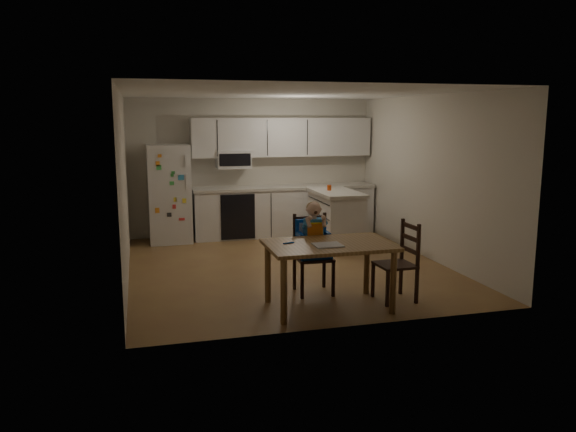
% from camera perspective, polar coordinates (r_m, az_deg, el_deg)
% --- Properties ---
extents(room, '(4.52, 5.01, 2.51)m').
position_cam_1_polar(room, '(8.52, -0.93, 3.84)').
color(room, brown).
rests_on(room, ground).
extents(refrigerator, '(0.72, 0.70, 1.70)m').
position_cam_1_polar(refrigerator, '(9.99, -11.96, 2.23)').
color(refrigerator, silver).
rests_on(refrigerator, ground).
extents(kitchen_run, '(3.37, 0.62, 2.15)m').
position_cam_1_polar(kitchen_run, '(10.38, -0.61, 2.89)').
color(kitchen_run, silver).
rests_on(kitchen_run, ground).
extents(kitchen_island, '(0.67, 1.28, 0.94)m').
position_cam_1_polar(kitchen_island, '(9.51, 4.87, -0.26)').
color(kitchen_island, silver).
rests_on(kitchen_island, ground).
extents(red_cup, '(0.07, 0.07, 0.09)m').
position_cam_1_polar(red_cup, '(9.50, 4.21, 2.89)').
color(red_cup, '#B83B0C').
rests_on(red_cup, kitchen_island).
extents(dining_table, '(1.42, 0.91, 0.76)m').
position_cam_1_polar(dining_table, '(6.39, 4.18, -3.68)').
color(dining_table, brown).
rests_on(dining_table, ground).
extents(napkin, '(0.31, 0.27, 0.01)m').
position_cam_1_polar(napkin, '(6.25, 4.06, -2.95)').
color(napkin, '#B5B4BA').
rests_on(napkin, dining_table).
extents(toddler_spoon, '(0.12, 0.06, 0.02)m').
position_cam_1_polar(toddler_spoon, '(6.32, -0.02, -2.76)').
color(toddler_spoon, '#0D46BB').
rests_on(toddler_spoon, dining_table).
extents(chair_booster, '(0.45, 0.45, 1.15)m').
position_cam_1_polar(chair_booster, '(6.95, 2.52, -2.22)').
color(chair_booster, black).
rests_on(chair_booster, ground).
extents(chair_side, '(0.44, 0.44, 0.95)m').
position_cam_1_polar(chair_side, '(6.82, 11.55, -4.01)').
color(chair_side, black).
rests_on(chair_side, ground).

